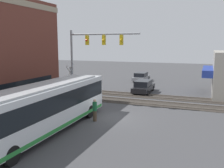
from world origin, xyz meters
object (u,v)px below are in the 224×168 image
at_px(crossing_signal, 71,80).
at_px(parked_car_grey, 141,77).
at_px(pedestrian_near_bus, 95,110).
at_px(city_bus, 46,106).
at_px(parked_car_black, 143,87).

height_order(crossing_signal, parked_car_grey, crossing_signal).
relative_size(parked_car_grey, pedestrian_near_bus, 2.74).
relative_size(city_bus, parked_car_grey, 2.67).
height_order(city_bus, pedestrian_near_bus, city_bus).
xyz_separation_m(parked_car_black, parked_car_grey, (8.93, 2.60, -0.05)).
bearing_deg(parked_car_black, city_bus, 170.61).
height_order(parked_car_black, parked_car_grey, parked_car_black).
bearing_deg(pedestrian_near_bus, parked_car_black, -3.16).
distance_m(city_bus, parked_car_black, 15.97).
bearing_deg(city_bus, parked_car_grey, -0.00).
xyz_separation_m(parked_car_grey, pedestrian_near_bus, (-21.27, -1.92, 0.21)).
height_order(crossing_signal, parked_car_black, crossing_signal).
height_order(city_bus, parked_car_black, city_bus).
distance_m(crossing_signal, parked_car_black, 9.59).
bearing_deg(city_bus, parked_car_black, -9.39).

